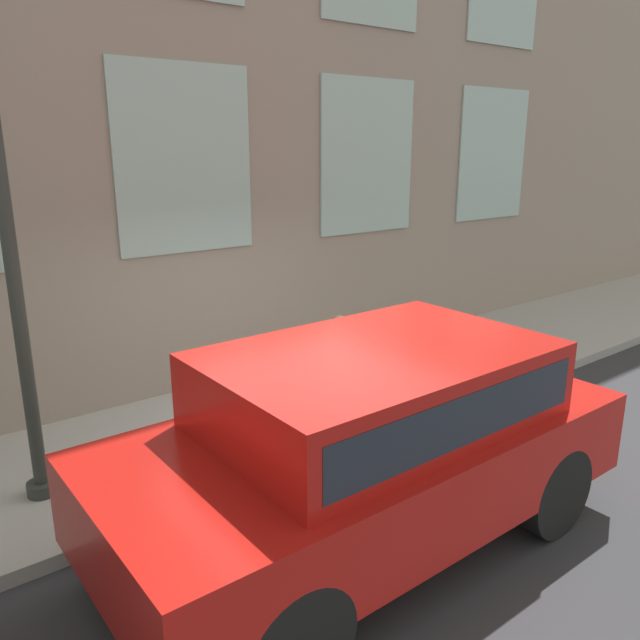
# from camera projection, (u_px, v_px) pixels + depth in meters

# --- Properties ---
(ground_plane) EXTENTS (80.00, 80.00, 0.00)m
(ground_plane) POSITION_uv_depth(u_px,v_px,m) (313.00, 471.00, 6.33)
(ground_plane) COLOR #2D2D30
(sidewalk) EXTENTS (2.51, 60.00, 0.13)m
(sidewalk) POSITION_uv_depth(u_px,v_px,m) (248.00, 423.00, 7.26)
(sidewalk) COLOR #9E9B93
(sidewalk) RESTS_ON ground_plane
(fire_hydrant) EXTENTS (0.36, 0.47, 0.83)m
(fire_hydrant) POSITION_uv_depth(u_px,v_px,m) (298.00, 395.00, 6.81)
(fire_hydrant) COLOR gold
(fire_hydrant) RESTS_ON sidewalk
(person) EXTENTS (0.27, 0.18, 1.12)m
(person) POSITION_uv_depth(u_px,v_px,m) (340.00, 351.00, 7.50)
(person) COLOR navy
(person) RESTS_ON sidewalk
(parked_truck_red_near) EXTENTS (1.97, 4.33, 1.68)m
(parked_truck_red_near) POSITION_uv_depth(u_px,v_px,m) (371.00, 433.00, 4.97)
(parked_truck_red_near) COLOR black
(parked_truck_red_near) RESTS_ON ground_plane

